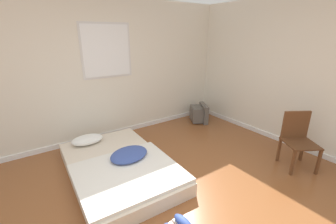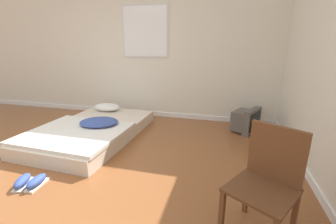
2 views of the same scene
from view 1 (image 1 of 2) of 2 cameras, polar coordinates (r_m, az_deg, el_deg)
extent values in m
plane|color=brown|center=(2.75, 2.87, -26.52)|extent=(20.00, 20.00, 0.00)
cube|color=silver|center=(4.37, -18.70, 9.48)|extent=(8.03, 0.06, 2.60)
cube|color=white|center=(4.69, -16.93, -5.83)|extent=(8.03, 0.02, 0.09)
cube|color=silver|center=(4.38, -15.34, 14.76)|extent=(0.94, 0.01, 0.98)
cube|color=white|center=(4.37, -15.31, 14.76)|extent=(0.87, 0.01, 0.91)
cube|color=silver|center=(4.36, 34.73, 7.05)|extent=(0.06, 7.63, 2.60)
cube|color=white|center=(4.68, 31.63, -8.07)|extent=(0.02, 7.63, 0.09)
cube|color=beige|center=(3.52, -12.54, -13.42)|extent=(1.38, 2.13, 0.19)
ellipsoid|color=white|center=(4.09, -19.81, -6.62)|extent=(0.53, 0.36, 0.14)
cube|color=silver|center=(3.14, -10.04, -15.04)|extent=(1.37, 1.26, 0.05)
ellipsoid|color=#384C93|center=(3.43, -9.87, -10.54)|extent=(0.68, 0.60, 0.11)
cube|color=#56514C|center=(5.30, 7.24, -0.46)|extent=(0.40, 0.47, 0.33)
cube|color=#56514C|center=(5.34, 9.02, -0.22)|extent=(0.32, 0.49, 0.42)
cube|color=black|center=(5.35, 9.58, -0.09)|extent=(0.19, 0.36, 0.30)
cube|color=brown|center=(4.00, 33.88, -10.53)|extent=(0.05, 0.05, 0.40)
cube|color=brown|center=(3.79, 29.12, -11.24)|extent=(0.05, 0.05, 0.40)
cube|color=brown|center=(4.27, 30.90, -8.13)|extent=(0.05, 0.05, 0.40)
cube|color=brown|center=(4.07, 26.34, -8.63)|extent=(0.05, 0.05, 0.40)
cube|color=#55311A|center=(3.94, 30.58, -6.89)|extent=(0.59, 0.59, 0.02)
cube|color=brown|center=(4.00, 29.68, -2.77)|extent=(0.37, 0.25, 0.44)
ellipsoid|color=#334C99|center=(2.69, 3.85, -26.07)|extent=(0.13, 0.27, 0.09)
camera|label=2|loc=(3.11, 57.08, 0.16)|focal=24.00mm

